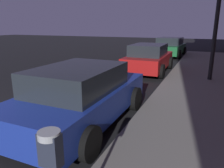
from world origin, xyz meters
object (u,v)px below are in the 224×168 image
parking_meter (52,166)px  car_blue (81,95)px  car_red (149,58)px  car_green (169,47)px

parking_meter → car_blue: bearing=117.3°
car_blue → parking_meter: bearing=-62.7°
car_blue → car_red: same height
car_red → car_green: size_ratio=0.99×
parking_meter → car_red: bearing=99.1°
car_blue → car_red: 6.57m
car_green → car_blue: bearing=-90.0°
car_green → parking_meter: bearing=-84.6°
parking_meter → car_green: 16.12m
parking_meter → car_green: (-1.53, 16.04, -0.45)m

